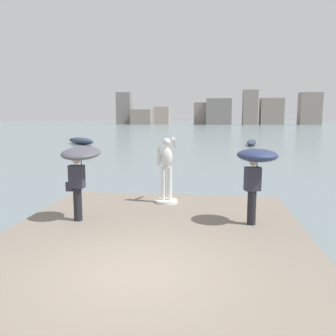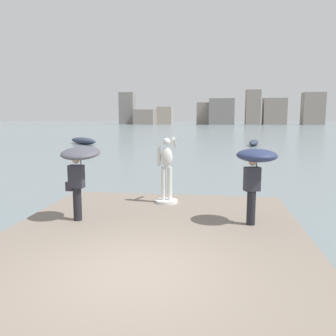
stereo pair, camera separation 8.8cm
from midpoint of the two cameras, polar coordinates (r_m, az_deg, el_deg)
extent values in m
plane|color=slate|center=(45.98, 5.19, 4.34)|extent=(400.00, 400.00, 0.00)
cube|color=slate|center=(8.19, -3.07, -12.66)|extent=(7.23, 9.37, 0.40)
cylinder|color=silver|center=(11.37, -0.46, -5.37)|extent=(0.71, 0.71, 0.09)
cylinder|color=silver|center=(11.26, -0.97, -2.50)|extent=(0.15, 0.15, 1.06)
cylinder|color=silver|center=(11.23, 0.04, -2.52)|extent=(0.15, 0.15, 1.06)
ellipsoid|color=silver|center=(11.12, -0.47, 1.75)|extent=(0.38, 0.26, 0.62)
sphere|color=silver|center=(11.07, -0.47, 4.25)|extent=(0.24, 0.24, 0.24)
cylinder|color=silver|center=(11.15, -1.70, 1.96)|extent=(0.10, 0.10, 0.62)
cylinder|color=silver|center=(11.32, 0.81, 4.11)|extent=(0.10, 0.59, 0.40)
cylinder|color=black|center=(9.68, -14.58, -5.66)|extent=(0.22, 0.22, 0.88)
cube|color=#2D2D38|center=(9.53, -14.74, -1.34)|extent=(0.39, 0.25, 0.60)
sphere|color=beige|center=(9.47, -14.84, 1.32)|extent=(0.21, 0.21, 0.21)
cylinder|color=#262626|center=(9.48, -14.05, 0.45)|extent=(0.02, 0.02, 0.49)
ellipsoid|color=#4C4C56|center=(9.44, -14.11, 2.33)|extent=(1.06, 1.09, 0.42)
cube|color=#332838|center=(9.69, -15.83, -2.91)|extent=(0.18, 0.11, 0.24)
cylinder|color=black|center=(9.27, 13.05, -6.22)|extent=(0.22, 0.22, 0.88)
cube|color=#2D2D38|center=(9.12, 13.20, -1.71)|extent=(0.43, 0.33, 0.60)
sphere|color=tan|center=(9.05, 13.30, 1.07)|extent=(0.21, 0.21, 0.21)
cylinder|color=#262626|center=(9.16, 13.87, 0.08)|extent=(0.02, 0.02, 0.46)
ellipsoid|color=navy|center=(9.12, 13.94, 2.00)|extent=(1.25, 1.26, 0.35)
ellipsoid|color=#2D384C|center=(40.18, 13.26, 4.03)|extent=(1.79, 4.34, 0.62)
ellipsoid|color=#2D384C|center=(42.02, -13.90, 4.28)|extent=(4.88, 4.64, 0.76)
cube|color=gray|center=(153.00, -7.05, 9.51)|extent=(6.07, 5.34, 13.21)
cube|color=gray|center=(146.56, -4.32, 8.20)|extent=(8.34, 5.05, 6.01)
cube|color=#A89989|center=(149.44, -1.01, 8.45)|extent=(6.27, 4.58, 7.23)
cube|color=gray|center=(148.31, 5.94, 8.73)|extent=(8.88, 4.75, 8.86)
cube|color=gray|center=(144.52, 8.15, 8.98)|extent=(9.96, 6.14, 10.26)
cube|color=gray|center=(146.15, 13.06, 9.49)|extent=(5.65, 5.91, 13.56)
cube|color=gray|center=(148.91, 16.30, 8.74)|extent=(8.94, 6.46, 10.39)
cube|color=gray|center=(151.42, 21.86, 8.86)|extent=(8.14, 5.81, 12.48)
camera|label=1|loc=(0.04, -90.23, -0.03)|focal=37.84mm
camera|label=2|loc=(0.04, 89.77, 0.03)|focal=37.84mm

